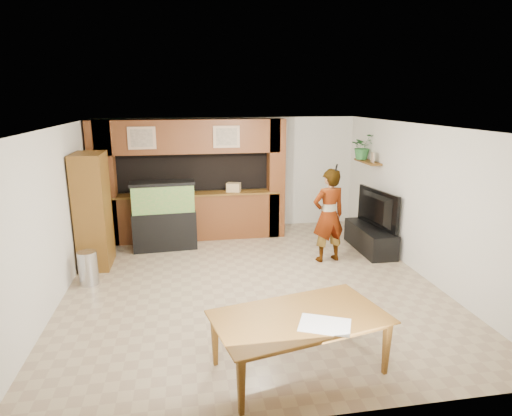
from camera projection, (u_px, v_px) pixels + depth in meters
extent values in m
plane|color=tan|center=(251.00, 282.00, 7.26)|extent=(6.50, 6.50, 0.00)
plane|color=white|center=(250.00, 127.00, 6.61)|extent=(6.50, 6.50, 0.00)
plane|color=silver|center=(229.00, 174.00, 10.04)|extent=(6.00, 0.00, 6.00)
plane|color=silver|center=(55.00, 216.00, 6.45)|extent=(0.00, 6.50, 6.50)
plane|color=silver|center=(421.00, 201.00, 7.42)|extent=(0.00, 6.50, 6.50)
cube|color=brown|center=(193.00, 217.00, 9.33)|extent=(3.80, 0.35, 1.00)
cube|color=brown|center=(192.00, 194.00, 9.20)|extent=(3.80, 0.43, 0.04)
cube|color=brown|center=(190.00, 136.00, 8.89)|extent=(3.80, 0.35, 0.70)
cube|color=brown|center=(103.00, 184.00, 8.83)|extent=(0.50, 0.35, 2.60)
cube|color=brown|center=(276.00, 179.00, 9.43)|extent=(0.35, 0.35, 2.60)
cube|color=black|center=(190.00, 170.00, 9.61)|extent=(4.20, 0.45, 0.85)
cube|color=tan|center=(142.00, 138.00, 8.55)|extent=(0.55, 0.03, 0.45)
cube|color=tan|center=(142.00, 138.00, 8.53)|extent=(0.43, 0.01, 0.35)
cube|color=tan|center=(226.00, 137.00, 8.82)|extent=(0.55, 0.03, 0.45)
cube|color=tan|center=(226.00, 137.00, 8.81)|extent=(0.43, 0.01, 0.35)
cylinder|color=black|center=(69.00, 166.00, 7.25)|extent=(0.04, 0.25, 0.25)
cylinder|color=white|center=(70.00, 166.00, 7.26)|extent=(0.01, 0.21, 0.21)
cube|color=brown|center=(368.00, 162.00, 9.16)|extent=(0.25, 0.90, 0.04)
cube|color=brown|center=(93.00, 211.00, 7.74)|extent=(0.52, 0.86, 2.09)
cylinder|color=#B2B2B7|center=(88.00, 268.00, 7.11)|extent=(0.31, 0.31, 0.57)
cube|color=black|center=(165.00, 230.00, 8.78)|extent=(1.27, 0.48, 0.80)
cube|color=#36894D|center=(163.00, 198.00, 8.61)|extent=(1.22, 0.45, 0.55)
cube|color=black|center=(162.00, 183.00, 8.53)|extent=(1.27, 0.48, 0.06)
cube|color=black|center=(370.00, 238.00, 8.73)|extent=(0.54, 1.47, 0.49)
imported|color=black|center=(372.00, 209.00, 8.58)|extent=(0.38, 1.32, 0.75)
cube|color=tan|center=(373.00, 157.00, 8.91)|extent=(0.06, 0.16, 0.21)
imported|color=#2C6E33|center=(362.00, 147.00, 9.32)|extent=(0.63, 0.59, 0.56)
imported|color=#9E8857|center=(329.00, 216.00, 8.01)|extent=(0.72, 0.54, 1.78)
cylinder|color=black|center=(336.00, 168.00, 7.63)|extent=(0.03, 0.09, 0.15)
imported|color=brown|center=(301.00, 345.00, 4.81)|extent=(2.10, 1.46, 0.67)
cube|color=silver|center=(325.00, 325.00, 4.57)|extent=(0.65, 0.58, 0.01)
cube|color=tan|center=(234.00, 187.00, 9.31)|extent=(0.34, 0.28, 0.19)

